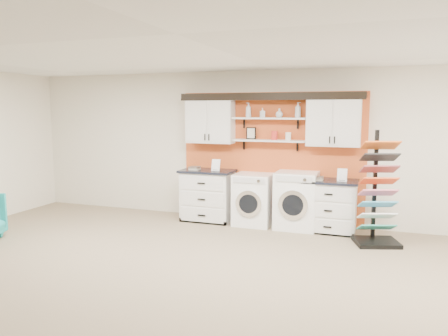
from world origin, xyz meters
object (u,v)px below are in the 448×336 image
at_px(base_cabinet_left, 208,195).
at_px(base_cabinet_right, 330,206).
at_px(sample_rack, 377,209).
at_px(washer, 254,199).
at_px(dryer, 296,200).

height_order(base_cabinet_left, base_cabinet_right, base_cabinet_left).
bearing_deg(sample_rack, base_cabinet_left, 152.96).
distance_m(base_cabinet_left, washer, 0.90).
height_order(base_cabinet_left, sample_rack, sample_rack).
bearing_deg(washer, sample_rack, -12.99).
distance_m(base_cabinet_left, base_cabinet_right, 2.26).
relative_size(dryer, sample_rack, 0.57).
relative_size(base_cabinet_left, base_cabinet_right, 1.08).
xyz_separation_m(base_cabinet_right, dryer, (-0.58, -0.00, 0.05)).
bearing_deg(base_cabinet_right, base_cabinet_left, -180.00).
height_order(base_cabinet_right, sample_rack, sample_rack).
distance_m(base_cabinet_right, sample_rack, 0.91).
bearing_deg(base_cabinet_right, dryer, -179.66).
bearing_deg(base_cabinet_left, washer, -0.21).
bearing_deg(sample_rack, base_cabinet_right, 129.30).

